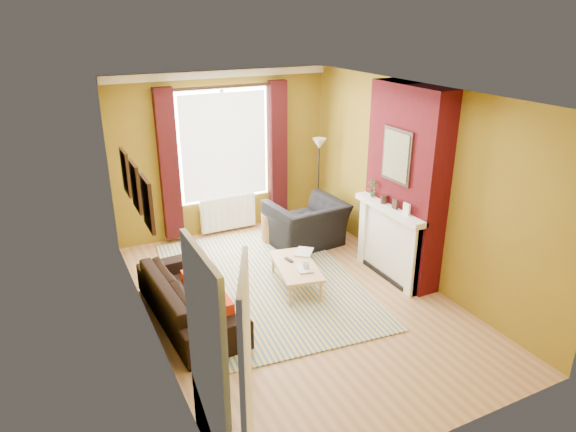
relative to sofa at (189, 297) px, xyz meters
The scene contains 12 objects.
ground 1.47m from the sofa, ahead, with size 5.50×5.50×0.00m, color #986C45.
room_walls 2.33m from the sofa, ahead, with size 3.82×5.54×2.83m.
striped_rug 1.31m from the sofa, 19.59° to the left, with size 2.95×3.85×0.02m.
sofa is the anchor object (origin of this frame).
armchair 2.74m from the sofa, 28.87° to the left, with size 1.17×1.02×0.76m, color black.
coffee_table 1.58m from the sofa, ahead, with size 0.74×1.16×0.36m.
wicker_stool 2.60m from the sofa, 41.02° to the left, with size 0.43×0.43×0.50m.
floor_lamp 3.69m from the sofa, 33.20° to the left, with size 0.28×0.28×1.64m.
book_a 1.52m from the sofa, ahead, with size 0.19×0.26×0.02m, color #999999.
book_b 1.83m from the sofa, 14.97° to the left, with size 0.24×0.32×0.02m, color #999999.
mug 1.64m from the sofa, ahead, with size 0.10×0.10×0.10m, color #999999.
tv_remote 1.57m from the sofa, ahead, with size 0.08×0.17×0.02m.
Camera 1 is at (-2.81, -5.42, 3.68)m, focal length 32.00 mm.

